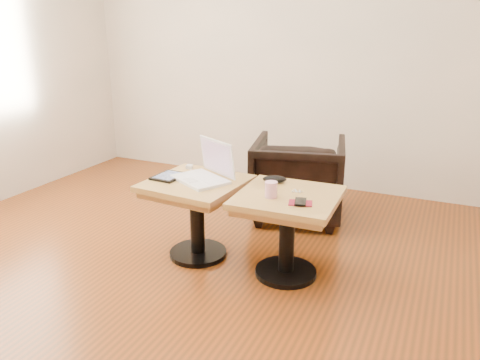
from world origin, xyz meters
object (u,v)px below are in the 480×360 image
at_px(side_table_left, 196,200).
at_px(armchair, 298,178).
at_px(striped_cup, 271,190).
at_px(side_table_right, 288,215).
at_px(laptop, 206,172).

height_order(side_table_left, armchair, armchair).
distance_m(side_table_left, striped_cup, 0.61).
bearing_deg(side_table_right, laptop, 174.16).
height_order(side_table_right, armchair, armchair).
relative_size(side_table_right, laptop, 1.36).
distance_m(side_table_right, striped_cup, 0.22).
xyz_separation_m(side_table_right, armchair, (-0.24, 0.96, -0.08)).
xyz_separation_m(side_table_left, armchair, (0.41, 0.97, -0.08)).
relative_size(side_table_right, striped_cup, 6.43).
bearing_deg(side_table_right, side_table_left, 178.75).
relative_size(laptop, striped_cup, 4.72).
relative_size(side_table_left, striped_cup, 6.69).
relative_size(striped_cup, armchair, 0.13).
height_order(laptop, armchair, laptop).
xyz_separation_m(striped_cup, armchair, (-0.16, 1.05, -0.27)).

